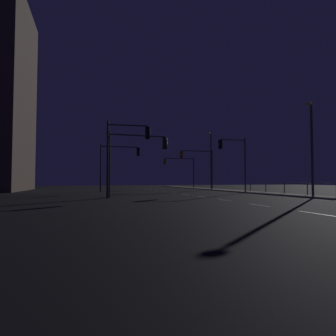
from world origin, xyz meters
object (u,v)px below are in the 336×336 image
Objects in this scene: traffic_light_overhead_east at (198,161)px; street_lamp_across_street at (311,140)px; traffic_light_mid_right at (180,166)px; traffic_light_far_center at (118,158)px; traffic_light_near_left at (234,154)px; traffic_light_far_right at (126,145)px; traffic_light_near_right at (137,151)px; street_lamp_corner at (211,155)px.

street_lamp_across_street is at bearing -84.76° from traffic_light_overhead_east.
traffic_light_far_center reaches higher than traffic_light_mid_right.
traffic_light_overhead_east is 18.64m from street_lamp_across_street.
traffic_light_far_center is (-11.02, -3.15, -0.13)m from traffic_light_overhead_east.
traffic_light_near_left is at bearing -86.79° from traffic_light_mid_right.
traffic_light_far_right reaches higher than traffic_light_far_center.
street_lamp_across_street is at bearing -83.82° from traffic_light_near_left.
traffic_light_overhead_east is at bearing 51.75° from traffic_light_far_right.
traffic_light_mid_right is (-0.90, 16.02, -0.42)m from traffic_light_near_left.
traffic_light_near_right is 0.74× the size of street_lamp_across_street.
traffic_light_far_center is 14.15m from street_lamp_corner.
traffic_light_mid_right is 6.67m from street_lamp_corner.
traffic_light_near_right is at bearing 159.57° from street_lamp_across_street.
traffic_light_far_center is (0.54, 11.52, -0.12)m from traffic_light_far_right.
traffic_light_far_right is at bearing -92.69° from traffic_light_far_center.
traffic_light_near_left is 0.83× the size of street_lamp_across_street.
street_lamp_corner is (13.41, 4.39, 1.08)m from traffic_light_far_center.
traffic_light_near_left is 1.13× the size of traffic_light_near_right.
traffic_light_far_right is at bearing -128.25° from traffic_light_overhead_east.
street_lamp_corner is 19.82m from street_lamp_across_street.
traffic_light_far_right is 1.06× the size of traffic_light_overhead_east.
traffic_light_far_right is 0.83× the size of street_lamp_across_street.
traffic_light_far_center is 0.79× the size of street_lamp_across_street.
traffic_light_overhead_east is (-0.64, 8.78, -0.13)m from traffic_light_near_left.
traffic_light_near_left is 13.55m from traffic_light_far_right.
street_lamp_across_street reaches higher than traffic_light_near_left.
traffic_light_mid_right is 25.88m from street_lamp_across_street.
traffic_light_overhead_east is at bearing -152.49° from street_lamp_corner.
traffic_light_mid_right is 0.97× the size of traffic_light_far_center.
traffic_light_near_right is at bearing 37.15° from traffic_light_far_right.
traffic_light_far_right is at bearing 163.64° from street_lamp_across_street.
traffic_light_near_left reaches higher than traffic_light_near_right.
traffic_light_near_left is at bearing 25.75° from traffic_light_far_right.
traffic_light_mid_right is at bearing 92.03° from traffic_light_overhead_east.
street_lamp_corner reaches higher than street_lamp_across_street.
traffic_light_far_right is at bearing -154.25° from traffic_light_near_left.
street_lamp_corner is 1.16× the size of street_lamp_across_street.
traffic_light_near_right is 0.94× the size of traffic_light_far_center.
traffic_light_far_right is 21.18m from street_lamp_corner.
street_lamp_across_street is at bearing -16.36° from traffic_light_far_right.
traffic_light_near_left is 1.06× the size of traffic_light_far_center.
traffic_light_overhead_east is 2.86m from street_lamp_corner.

